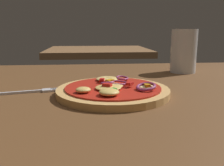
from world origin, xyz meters
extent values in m
cube|color=brown|center=(0.00, 0.00, 0.02)|extent=(1.32, 0.91, 0.04)
cylinder|color=tan|center=(0.02, 0.01, 0.05)|extent=(0.23, 0.23, 0.01)
cylinder|color=red|center=(0.02, 0.01, 0.05)|extent=(0.20, 0.20, 0.00)
ellipsoid|color=#E5BC60|center=(-0.04, -0.03, 0.06)|extent=(0.03, 0.03, 0.01)
ellipsoid|color=#EFCC72|center=(0.01, 0.07, 0.06)|extent=(0.05, 0.05, 0.01)
ellipsoid|color=#E5BC60|center=(0.02, 0.00, 0.06)|extent=(0.05, 0.05, 0.01)
ellipsoid|color=#E5BC60|center=(0.01, -0.01, 0.06)|extent=(0.05, 0.05, 0.01)
ellipsoid|color=#F4DB8E|center=(0.09, -0.01, 0.06)|extent=(0.04, 0.04, 0.01)
ellipsoid|color=#E5BC60|center=(0.02, 0.07, 0.06)|extent=(0.03, 0.03, 0.01)
ellipsoid|color=#E5BC60|center=(0.01, -0.06, 0.06)|extent=(0.04, 0.04, 0.01)
torus|color=#93386B|center=(0.03, 0.02, 0.06)|extent=(0.06, 0.06, 0.01)
torus|color=#93386B|center=(0.01, 0.02, 0.06)|extent=(0.04, 0.04, 0.01)
torus|color=#93386B|center=(0.08, -0.03, 0.06)|extent=(0.05, 0.05, 0.01)
torus|color=#93386B|center=(0.05, 0.07, 0.06)|extent=(0.04, 0.04, 0.01)
cube|color=orange|center=(0.02, 0.03, 0.06)|extent=(0.02, 0.02, 0.01)
cube|color=red|center=(0.01, -0.02, 0.06)|extent=(0.02, 0.02, 0.01)
cube|color=red|center=(0.05, 0.00, 0.06)|extent=(0.02, 0.02, 0.01)
cube|color=orange|center=(0.09, -0.02, 0.06)|extent=(0.01, 0.01, 0.01)
cube|color=#2D8C28|center=(0.01, -0.05, 0.06)|extent=(0.02, 0.02, 0.01)
cube|color=red|center=(0.00, 0.05, 0.06)|extent=(0.01, 0.02, 0.01)
cube|color=silver|center=(-0.18, 0.03, 0.04)|extent=(0.11, 0.03, 0.01)
cube|color=silver|center=(-0.12, 0.05, 0.04)|extent=(0.02, 0.02, 0.01)
cube|color=silver|center=(-0.09, 0.04, 0.04)|extent=(0.03, 0.01, 0.00)
cube|color=silver|center=(-0.10, 0.05, 0.04)|extent=(0.03, 0.01, 0.00)
cube|color=silver|center=(-0.10, 0.05, 0.04)|extent=(0.03, 0.01, 0.00)
cube|color=silver|center=(-0.10, 0.06, 0.04)|extent=(0.03, 0.01, 0.00)
cylinder|color=silver|center=(0.26, 0.25, 0.11)|extent=(0.08, 0.08, 0.13)
cylinder|color=#9E510F|center=(0.26, 0.25, 0.07)|extent=(0.07, 0.07, 0.07)
cylinder|color=white|center=(0.26, 0.25, 0.11)|extent=(0.07, 0.07, 0.01)
cube|color=brown|center=(0.04, 1.23, 0.02)|extent=(0.69, 0.58, 0.04)
camera|label=1|loc=(-0.03, -0.47, 0.17)|focal=39.05mm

